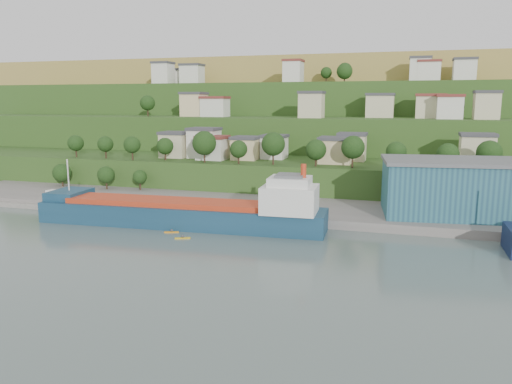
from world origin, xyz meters
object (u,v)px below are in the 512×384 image
at_px(warehouse, 453,187).
at_px(kayak_orange, 172,232).
at_px(caravan, 56,195).
at_px(cargo_ship_near, 189,214).

bearing_deg(warehouse, kayak_orange, -162.47).
bearing_deg(kayak_orange, caravan, 137.53).
bearing_deg(kayak_orange, cargo_ship_near, 59.23).
height_order(cargo_ship_near, caravan, cargo_ship_near).
bearing_deg(warehouse, cargo_ship_near, -167.44).
bearing_deg(caravan, cargo_ship_near, -3.79).
height_order(warehouse, caravan, warehouse).
xyz_separation_m(cargo_ship_near, caravan, (-44.65, 11.72, -0.20)).
relative_size(cargo_ship_near, kayak_orange, 21.47).
xyz_separation_m(warehouse, caravan, (-101.04, -8.26, -5.93)).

